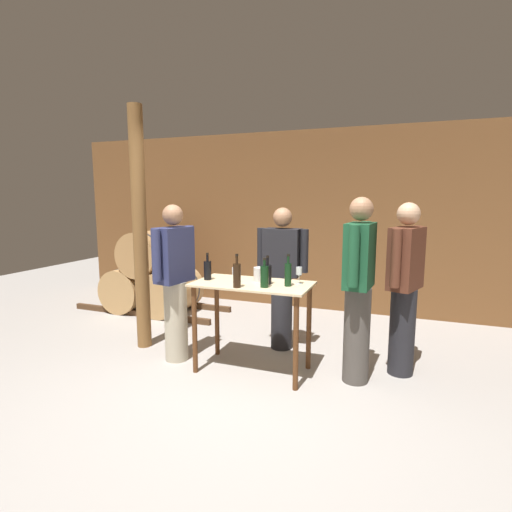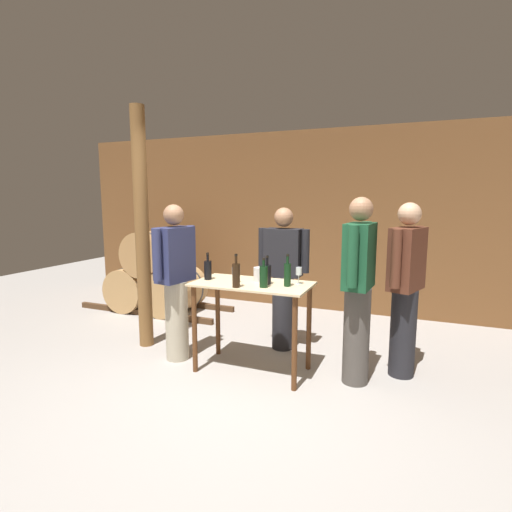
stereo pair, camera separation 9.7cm
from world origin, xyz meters
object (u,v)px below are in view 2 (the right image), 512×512
object	(u,v)px
wine_bottle_far_left	(208,269)
wine_bottle_far_right	(287,274)
wine_bottle_right	(264,276)
wine_glass_near_left	(235,272)
person_host	(283,276)
ice_bucket	(260,274)
person_visitor_with_scarf	(406,286)
wooden_post	(142,230)
person_visitor_bearded	(176,279)
wine_bottle_left	(236,275)
wine_glass_near_center	(299,272)
wine_bottle_center	(267,274)
person_visitor_near_door	(358,287)

from	to	relation	value
wine_bottle_far_left	wine_bottle_far_right	distance (m)	0.84
wine_bottle_right	wine_glass_near_left	bearing A→B (deg)	165.31
wine_bottle_far_right	person_host	bearing A→B (deg)	111.48
ice_bucket	person_visitor_with_scarf	world-z (taller)	person_visitor_with_scarf
wine_glass_near_left	person_host	world-z (taller)	person_host
wooden_post	wine_glass_near_left	size ratio (longest dim) A/B	17.85
wine_bottle_far_left	person_visitor_bearded	distance (m)	0.40
person_visitor_with_scarf	person_visitor_bearded	xyz separation A→B (m)	(-2.23, -0.49, -0.01)
wine_bottle_left	person_host	xyz separation A→B (m)	(0.15, 0.91, -0.17)
wine_bottle_far_left	ice_bucket	world-z (taller)	wine_bottle_far_left
wooden_post	wine_bottle_right	xyz separation A→B (m)	(1.59, -0.30, -0.35)
wine_bottle_right	wine_glass_near_center	size ratio (longest dim) A/B	1.68
wine_bottle_center	person_visitor_near_door	distance (m)	0.85
wine_bottle_center	wine_bottle_right	bearing A→B (deg)	-82.24
wine_bottle_center	person_visitor_bearded	xyz separation A→B (m)	(-1.01, -0.04, -0.13)
wine_bottle_center	person_visitor_near_door	size ratio (longest dim) A/B	0.16
wooden_post	wine_glass_near_left	distance (m)	1.32
person_visitor_with_scarf	person_visitor_bearded	bearing A→B (deg)	-167.62
wine_glass_near_left	ice_bucket	xyz separation A→B (m)	(0.20, 0.15, -0.04)
wine_bottle_far_right	wine_glass_near_left	size ratio (longest dim) A/B	2.01
person_visitor_with_scarf	person_visitor_near_door	bearing A→B (deg)	-140.26
wooden_post	person_visitor_with_scarf	xyz separation A→B (m)	(2.80, 0.29, -0.47)
wine_bottle_center	wine_bottle_right	distance (m)	0.14
wine_bottle_right	person_visitor_near_door	size ratio (longest dim) A/B	0.16
person_host	wine_bottle_far_right	bearing A→B (deg)	-68.52
wine_bottle_left	person_host	distance (m)	0.94
wine_bottle_center	wine_glass_near_left	xyz separation A→B (m)	(-0.31, -0.05, 0.01)
wine_bottle_far_right	wine_glass_near_center	distance (m)	0.15
person_host	person_visitor_with_scarf	bearing A→B (deg)	-9.92
wooden_post	wine_bottle_left	world-z (taller)	wooden_post
wine_bottle_left	wine_bottle_far_right	bearing A→B (deg)	27.77
wine_bottle_right	wine_bottle_far_right	bearing A→B (deg)	33.59
wine_bottle_far_left	ice_bucket	xyz separation A→B (m)	(0.51, 0.12, -0.03)
person_host	person_visitor_near_door	size ratio (longest dim) A/B	0.93
wine_bottle_far_left	wine_glass_near_center	xyz separation A→B (m)	(0.91, 0.14, 0.01)
person_visitor_with_scarf	wine_bottle_right	bearing A→B (deg)	-154.05
wine_bottle_left	wine_bottle_far_right	size ratio (longest dim) A/B	1.03
person_host	person_visitor_with_scarf	size ratio (longest dim) A/B	0.96
wooden_post	wine_bottle_far_left	xyz separation A→B (m)	(0.94, -0.19, -0.36)
wine_bottle_center	person_visitor_with_scarf	size ratio (longest dim) A/B	0.17
wine_bottle_center	person_visitor_bearded	size ratio (longest dim) A/B	0.17
person_visitor_near_door	wine_bottle_far_left	bearing A→B (deg)	-174.23
person_visitor_bearded	person_visitor_near_door	bearing A→B (deg)	5.10
wine_bottle_far_left	wine_bottle_left	bearing A→B (deg)	-27.05
wine_bottle_left	wine_glass_near_left	xyz separation A→B (m)	(-0.10, 0.18, -0.01)
wine_glass_near_left	wine_bottle_left	bearing A→B (deg)	-61.94
wine_glass_near_left	person_visitor_bearded	world-z (taller)	person_visitor_bearded
wine_bottle_right	wine_bottle_far_right	world-z (taller)	wine_bottle_far_right
wine_bottle_right	wine_glass_near_center	distance (m)	0.37
person_visitor_near_door	wine_bottle_far_right	bearing A→B (deg)	-167.67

